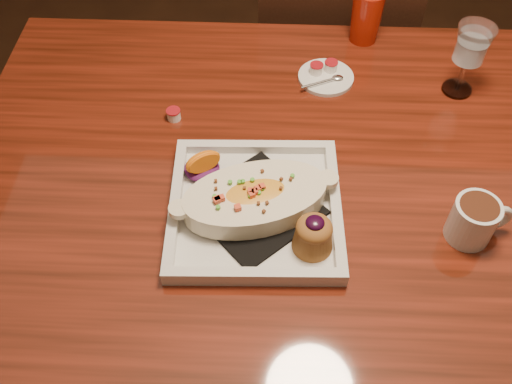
{
  "coord_description": "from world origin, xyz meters",
  "views": [
    {
      "loc": [
        -0.15,
        -0.71,
        1.55
      ],
      "look_at": [
        -0.18,
        -0.08,
        0.77
      ],
      "focal_mm": 40.0,
      "sensor_mm": 36.0,
      "label": 1
    }
  ],
  "objects_px": {
    "plate": "(259,204)",
    "goblet": "(471,48)",
    "coffee_mug": "(475,219)",
    "table": "(347,200)",
    "saucer": "(325,76)",
    "red_tumbler": "(366,16)",
    "chair_far": "(329,60)"
  },
  "relations": [
    {
      "from": "plate",
      "to": "chair_far",
      "type": "bearing_deg",
      "value": 74.88
    },
    {
      "from": "plate",
      "to": "red_tumbler",
      "type": "relative_size",
      "value": 2.53
    },
    {
      "from": "table",
      "to": "coffee_mug",
      "type": "relative_size",
      "value": 14.01
    },
    {
      "from": "goblet",
      "to": "plate",
      "type": "bearing_deg",
      "value": -139.51
    },
    {
      "from": "coffee_mug",
      "to": "saucer",
      "type": "height_order",
      "value": "coffee_mug"
    },
    {
      "from": "table",
      "to": "chair_far",
      "type": "distance_m",
      "value": 0.65
    },
    {
      "from": "table",
      "to": "saucer",
      "type": "relative_size",
      "value": 12.56
    },
    {
      "from": "chair_far",
      "to": "red_tumbler",
      "type": "bearing_deg",
      "value": 101.21
    },
    {
      "from": "table",
      "to": "plate",
      "type": "bearing_deg",
      "value": -146.17
    },
    {
      "from": "plate",
      "to": "coffee_mug",
      "type": "xyz_separation_m",
      "value": [
        0.36,
        -0.03,
        0.01
      ]
    },
    {
      "from": "plate",
      "to": "red_tumbler",
      "type": "xyz_separation_m",
      "value": [
        0.22,
        0.52,
        0.03
      ]
    },
    {
      "from": "goblet",
      "to": "coffee_mug",
      "type": "bearing_deg",
      "value": -97.19
    },
    {
      "from": "chair_far",
      "to": "red_tumbler",
      "type": "xyz_separation_m",
      "value": [
        0.05,
        -0.23,
        0.3
      ]
    },
    {
      "from": "coffee_mug",
      "to": "saucer",
      "type": "xyz_separation_m",
      "value": [
        -0.23,
        0.4,
        -0.04
      ]
    },
    {
      "from": "plate",
      "to": "goblet",
      "type": "bearing_deg",
      "value": 38.52
    },
    {
      "from": "chair_far",
      "to": "goblet",
      "type": "relative_size",
      "value": 5.96
    },
    {
      "from": "saucer",
      "to": "chair_far",
      "type": "bearing_deg",
      "value": 82.9
    },
    {
      "from": "coffee_mug",
      "to": "goblet",
      "type": "xyz_separation_m",
      "value": [
        0.05,
        0.37,
        0.06
      ]
    },
    {
      "from": "coffee_mug",
      "to": "saucer",
      "type": "relative_size",
      "value": 0.9
    },
    {
      "from": "coffee_mug",
      "to": "red_tumbler",
      "type": "xyz_separation_m",
      "value": [
        -0.14,
        0.54,
        0.02
      ]
    },
    {
      "from": "chair_far",
      "to": "coffee_mug",
      "type": "xyz_separation_m",
      "value": [
        0.18,
        -0.77,
        0.29
      ]
    },
    {
      "from": "coffee_mug",
      "to": "red_tumbler",
      "type": "height_order",
      "value": "red_tumbler"
    },
    {
      "from": "table",
      "to": "plate",
      "type": "height_order",
      "value": "plate"
    },
    {
      "from": "red_tumbler",
      "to": "table",
      "type": "bearing_deg",
      "value": -96.49
    },
    {
      "from": "plate",
      "to": "goblet",
      "type": "distance_m",
      "value": 0.54
    },
    {
      "from": "plate",
      "to": "goblet",
      "type": "relative_size",
      "value": 1.96
    },
    {
      "from": "plate",
      "to": "saucer",
      "type": "height_order",
      "value": "plate"
    },
    {
      "from": "plate",
      "to": "coffee_mug",
      "type": "height_order",
      "value": "plate"
    },
    {
      "from": "saucer",
      "to": "red_tumbler",
      "type": "height_order",
      "value": "red_tumbler"
    },
    {
      "from": "red_tumbler",
      "to": "coffee_mug",
      "type": "bearing_deg",
      "value": -75.76
    },
    {
      "from": "coffee_mug",
      "to": "goblet",
      "type": "distance_m",
      "value": 0.38
    },
    {
      "from": "table",
      "to": "coffee_mug",
      "type": "xyz_separation_m",
      "value": [
        0.18,
        -0.14,
        0.14
      ]
    }
  ]
}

